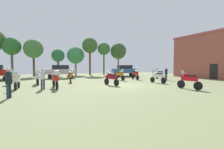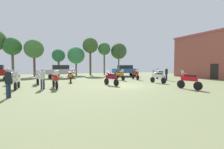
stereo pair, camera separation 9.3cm
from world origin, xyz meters
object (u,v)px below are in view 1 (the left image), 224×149
object	(u,v)px
motorcycle_9	(37,77)
motorcycle_11	(189,80)
motorcycle_5	(17,80)
tree_9	(12,47)
person_3	(43,77)
motorcycle_7	(120,75)
person_2	(166,73)
tree_7	(118,51)
tree_2	(58,56)
tree_5	(90,46)
person_1	(9,81)
motorcycle_12	(71,76)
tree_8	(104,49)
motorcycle_1	(55,79)
tree_3	(76,55)
motorcycle_10	(10,77)
car_2	(125,70)
motorcycle_6	(158,76)
tree_6	(33,49)
motorcycle_3	(135,74)
motorcycle_8	(160,74)
motorcycle_2	(111,78)

from	to	relation	value
motorcycle_9	motorcycle_11	xyz separation A→B (m)	(11.25, -8.53, 0.03)
motorcycle_5	tree_9	world-z (taller)	tree_9
person_3	motorcycle_7	bearing A→B (deg)	29.16
person_2	tree_7	bearing A→B (deg)	-98.47
tree_2	tree_7	xyz separation A→B (m)	(12.28, -1.14, 1.23)
tree_5	person_1	bearing A→B (deg)	-116.81
motorcycle_12	tree_8	bearing A→B (deg)	66.40
motorcycle_1	tree_8	world-z (taller)	tree_8
tree_5	motorcycle_1	bearing A→B (deg)	-114.03
motorcycle_5	tree_3	bearing A→B (deg)	-112.21
tree_3	tree_9	distance (m)	11.08
motorcycle_1	tree_5	xyz separation A→B (m)	(8.03, 18.01, 5.22)
motorcycle_10	tree_8	bearing A→B (deg)	39.52
car_2	tree_2	world-z (taller)	tree_2
motorcycle_6	tree_9	size ratio (longest dim) A/B	0.34
tree_3	tree_7	world-z (taller)	tree_7
tree_6	tree_9	distance (m)	3.37
motorcycle_11	tree_3	bearing A→B (deg)	91.24
motorcycle_10	car_2	world-z (taller)	car_2
motorcycle_3	motorcycle_8	bearing A→B (deg)	170.48
motorcycle_9	motorcycle_10	size ratio (longest dim) A/B	0.91
person_3	tree_9	world-z (taller)	tree_9
tree_8	tree_5	bearing A→B (deg)	175.31
motorcycle_3	tree_8	world-z (taller)	tree_8
motorcycle_5	person_2	world-z (taller)	person_2
motorcycle_7	motorcycle_9	size ratio (longest dim) A/B	1.04
tree_7	tree_8	bearing A→B (deg)	173.02
person_3	tree_2	bearing A→B (deg)	81.84
motorcycle_10	motorcycle_11	xyz separation A→B (m)	(13.70, -9.30, 0.00)
motorcycle_7	tree_2	bearing A→B (deg)	-73.30
motorcycle_7	car_2	size ratio (longest dim) A/B	0.48
motorcycle_5	motorcycle_11	world-z (taller)	motorcycle_11
motorcycle_1	motorcycle_6	distance (m)	10.57
motorcycle_8	tree_6	bearing A→B (deg)	148.18
person_3	tree_8	bearing A→B (deg)	56.95
tree_3	tree_7	distance (m)	9.05
motorcycle_10	motorcycle_7	bearing A→B (deg)	-0.67
motorcycle_5	person_2	xyz separation A→B (m)	(16.56, 1.53, 0.25)
person_1	person_3	world-z (taller)	person_1
motorcycle_1	motorcycle_3	distance (m)	11.73
motorcycle_6	motorcycle_8	world-z (taller)	motorcycle_8
motorcycle_7	tree_5	distance (m)	14.21
tree_5	tree_6	bearing A→B (deg)	-177.61
motorcycle_2	tree_3	xyz separation A→B (m)	(0.22, 18.96, 3.29)
person_3	motorcycle_3	bearing A→B (deg)	23.97
motorcycle_9	tree_7	distance (m)	21.21
motorcycle_5	motorcycle_7	distance (m)	11.98
person_2	motorcycle_7	bearing A→B (deg)	-33.54
motorcycle_5	motorcycle_10	xyz separation A→B (m)	(-1.03, 3.88, 0.02)
tree_5	tree_6	distance (m)	10.42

